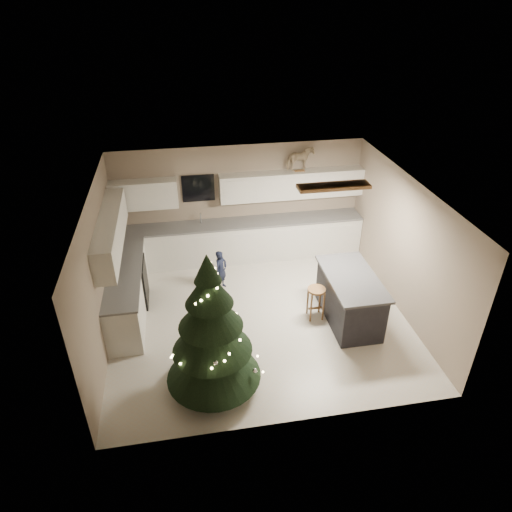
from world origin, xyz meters
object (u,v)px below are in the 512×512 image
object	(u,v)px
toddler	(221,270)
christmas_tree	(212,337)
rocking_horse	(300,159)
bar_stool	(316,296)
island	(350,298)

from	to	relation	value
toddler	christmas_tree	bearing A→B (deg)	-145.18
toddler	rocking_horse	xyz separation A→B (m)	(1.91, 1.24, 1.83)
christmas_tree	toddler	xyz separation A→B (m)	(0.41, 2.69, -0.57)
bar_stool	christmas_tree	xyz separation A→B (m)	(-2.06, -1.41, 0.51)
island	bar_stool	bearing A→B (deg)	165.12
christmas_tree	rocking_horse	bearing A→B (deg)	59.40
bar_stool	rocking_horse	bearing A→B (deg)	84.12
island	bar_stool	xyz separation A→B (m)	(-0.60, 0.16, 0.01)
island	toddler	bearing A→B (deg)	147.49
island	christmas_tree	xyz separation A→B (m)	(-2.66, -1.25, 0.52)
toddler	rocking_horse	bearing A→B (deg)	-13.67
bar_stool	toddler	world-z (taller)	toddler
christmas_tree	toddler	distance (m)	2.78
bar_stool	island	bearing A→B (deg)	-14.88
rocking_horse	bar_stool	bearing A→B (deg)	157.39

